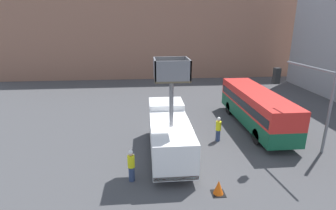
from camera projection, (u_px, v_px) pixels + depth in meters
ground_plane at (170, 161)px, 16.18m from camera, size 120.00×120.00×0.00m
building_backdrop_far at (153, 36)px, 41.83m from camera, size 44.00×10.00×11.83m
utility_truck at (169, 131)px, 16.57m from camera, size 2.38×7.40×6.33m
city_bus at (256, 106)px, 20.92m from camera, size 2.49×10.14×2.96m
traffic_light_pole at (312, 93)px, 15.71m from camera, size 4.23×3.98×6.01m
road_worker_near_truck at (131, 166)px, 13.90m from camera, size 0.38×0.38×1.83m
road_worker_directing at (218, 129)px, 18.61m from camera, size 0.38×0.38×1.81m
traffic_cone_near_truck at (219, 188)px, 12.98m from camera, size 0.66×0.66×0.76m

